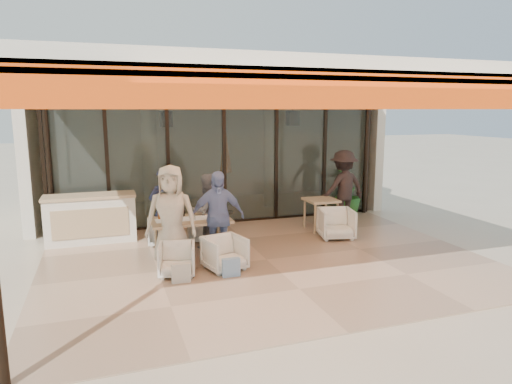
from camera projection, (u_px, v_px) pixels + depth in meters
The scene contains 21 objects.
ground at pixel (266, 261), 8.53m from camera, with size 70.00×70.00×0.00m, color #C6B293.
terrace_floor at pixel (266, 261), 8.53m from camera, with size 8.00×6.00×0.01m, color tan.
terrace_structure at pixel (273, 82), 7.70m from camera, with size 8.00×6.00×3.40m.
glass_storefront at pixel (224, 159), 11.04m from camera, with size 8.08×0.10×3.20m.
interior_block at pixel (203, 129), 13.08m from camera, with size 9.05×3.62×3.52m.
host_counter at pixel (91, 218), 9.59m from camera, with size 1.85×0.65×1.04m.
dining_table at pixel (190, 222), 8.68m from camera, with size 1.50×0.90×0.93m.
chair_far_left at pixel (162, 231), 9.49m from camera, with size 0.59×0.56×0.61m, color white.
chair_far_right at pixel (202, 227), 9.76m from camera, with size 0.61×0.57×0.63m, color white.
chair_near_left at pixel (177, 258), 7.72m from camera, with size 0.60×0.57×0.62m, color white.
chair_near_right at pixel (225, 252), 7.99m from camera, with size 0.65×0.61×0.67m, color white.
diner_navy at pixel (165, 210), 8.93m from camera, with size 0.62×0.40×1.69m, color #171932.
diner_grey at pixel (207, 211), 9.21m from camera, with size 0.74×0.58×1.53m, color slate.
diner_cream at pixel (171, 217), 8.08m from camera, with size 0.90×0.59×1.84m, color beige.
diner_periwinkle at pixel (217, 217), 8.36m from camera, with size 1.00×0.42×1.70m, color #728BBE.
tote_bag_cream at pixel (181, 274), 7.38m from camera, with size 0.30×0.10×0.34m, color silver.
tote_bag_blue at pixel (231, 268), 7.64m from camera, with size 0.30×0.10×0.34m, color #99BFD8.
side_table at pixel (321, 204), 10.58m from camera, with size 0.70×0.70×0.74m.
side_chair at pixel (336, 222), 9.93m from camera, with size 0.72×0.67×0.74m, color white.
standing_woman at pixel (343, 187), 11.14m from camera, with size 1.18×0.68×1.83m, color black.
potted_palm at pixel (348, 193), 12.04m from camera, with size 0.69×0.69×1.24m, color #1E5919.
Camera 1 is at (-2.82, -7.66, 2.79)m, focal length 32.00 mm.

